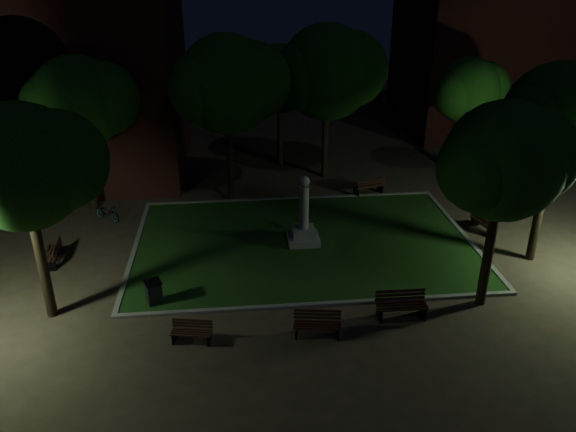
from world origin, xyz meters
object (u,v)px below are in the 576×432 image
bench_left_side (53,254)px  bench_far_side (369,187)px  bench_west_near (192,332)px  bench_near_left (317,324)px  bench_right_side (483,224)px  monument (304,224)px  bench_near_right (401,306)px  trash_bin (154,293)px  bicycle (107,212)px

bench_left_side → bench_far_side: bench_far_side is taller
bench_west_near → bench_left_side: (-6.17, 6.08, 0.07)m
bench_near_left → bench_right_side: 11.57m
monument → bench_left_side: size_ratio=1.90×
bench_near_right → bench_far_side: size_ratio=1.02×
bench_left_side → trash_bin: trash_bin is taller
bicycle → bench_far_side: bearing=-45.9°
bench_far_side → trash_bin: trash_bin is taller
bench_left_side → bench_far_side: (15.21, 6.05, 0.02)m
bench_near_left → bench_west_near: 4.30m
trash_bin → bench_near_left: bearing=-23.2°
monument → bench_near_right: bearing=-65.5°
monument → bench_west_near: monument is taller
bench_right_side → bench_far_side: 6.64m
bench_near_right → bench_right_side: 8.72m
monument → trash_bin: 7.61m
bench_near_left → bicycle: 13.70m
monument → bicycle: size_ratio=2.05×
bench_left_side → bicycle: bench_left_side is taller
bench_near_left → bench_west_near: size_ratio=1.17×
bench_near_left → trash_bin: size_ratio=1.70×
monument → bench_near_left: size_ratio=1.88×
bench_west_near → bench_far_side: size_ratio=0.80×
bench_far_side → bench_left_side: bearing=5.6°
bench_near_right → bench_right_side: bench_near_right is taller
trash_bin → bench_west_near: bearing=-57.6°
bench_west_near → bench_right_side: 15.12m
trash_bin → bench_left_side: bearing=141.6°
bench_near_left → trash_bin: bearing=165.8°
bench_near_right → bench_west_near: size_ratio=1.27×
bench_near_right → trash_bin: 9.16m
monument → bench_near_right: 6.72m
bench_near_left → bench_left_side: 12.15m
bench_near_right → bench_right_side: size_ratio=1.19×
bench_right_side → bench_near_right: bearing=125.3°
bench_far_side → trash_bin: (-10.56, -9.73, 0.06)m
bench_left_side → bench_near_right: bearing=64.5°
bench_near_left → bench_west_near: bench_near_left is taller
bench_near_right → bench_far_side: bench_near_right is taller
bench_far_side → bicycle: (-13.71, -1.86, -0.03)m
bench_right_side → trash_bin: trash_bin is taller
bench_far_side → bench_near_left: bearing=52.7°
bench_near_left → monument: bearing=95.6°
bench_right_side → bicycle: bicycle is taller
bicycle → bench_left_side: bearing=-163.4°
trash_bin → monument: bearing=35.0°
trash_bin → bicycle: size_ratio=0.64×
bench_right_side → bench_far_side: bearing=28.4°
bench_west_near → trash_bin: trash_bin is taller
monument → bench_near_left: (-0.40, -6.85, -0.54)m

